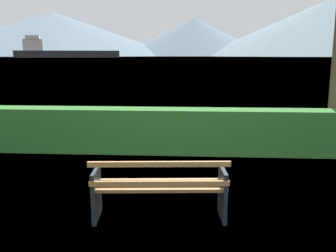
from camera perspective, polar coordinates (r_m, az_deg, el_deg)
name	(u,v)px	position (r m, az deg, el deg)	size (l,w,h in m)	color
ground_plane	(160,217)	(5.19, -1.27, -13.70)	(1400.00, 1400.00, 0.00)	#4C6B33
water_surface	(193,57)	(311.11, 3.86, 10.38)	(620.00, 620.00, 0.00)	#7A99A8
park_bench	(160,189)	(4.97, -1.30, -9.49)	(1.79, 0.71, 0.87)	#A0703F
hedge_row	(173,131)	(8.30, 0.83, -0.74)	(9.43, 0.64, 0.98)	#2D6B28
cargo_ship_large	(60,52)	(296.25, -16.16, 10.83)	(75.56, 30.54, 16.02)	#232328
distant_hills	(188,32)	(583.71, 3.00, 14.11)	(797.48, 414.60, 80.20)	slate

